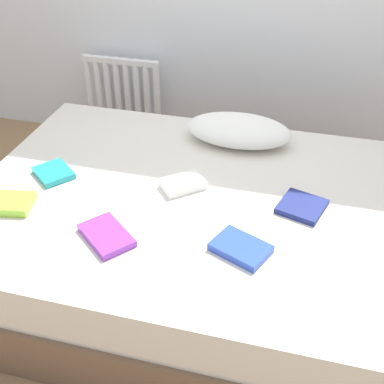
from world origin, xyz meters
name	(u,v)px	position (x,y,z in m)	size (l,w,h in m)	color
ground_plane	(190,274)	(0.00, 0.00, 0.00)	(8.00, 8.00, 0.00)	#93704C
bed	(189,237)	(0.00, 0.00, 0.25)	(2.00, 1.50, 0.50)	brown
radiator	(123,94)	(-0.80, 1.20, 0.38)	(0.54, 0.04, 0.51)	white
pillow	(239,130)	(0.13, 0.52, 0.57)	(0.55, 0.29, 0.15)	white
textbook_white	(183,184)	(-0.04, 0.04, 0.52)	(0.19, 0.12, 0.04)	white
textbook_navy	(302,206)	(0.50, 0.02, 0.51)	(0.18, 0.18, 0.03)	navy
textbook_blue	(241,248)	(0.29, -0.31, 0.52)	(0.21, 0.15, 0.03)	#2847B7
textbook_purple	(106,235)	(-0.24, -0.37, 0.51)	(0.23, 0.15, 0.03)	purple
textbook_lime	(11,203)	(-0.72, -0.28, 0.52)	(0.18, 0.15, 0.04)	#8CC638
textbook_teal	(53,173)	(-0.66, -0.01, 0.51)	(0.18, 0.15, 0.03)	teal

